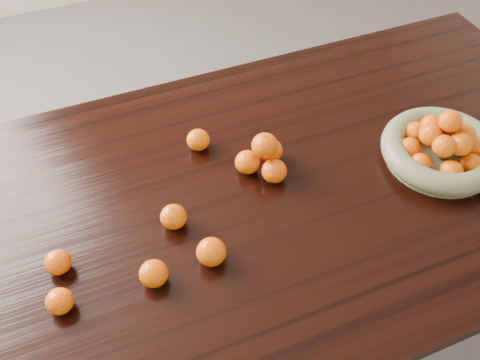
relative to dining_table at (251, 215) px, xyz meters
name	(u,v)px	position (x,y,z in m)	size (l,w,h in m)	color
ground	(248,335)	(0.00, 0.00, -0.66)	(5.00, 5.00, 0.00)	#4D4A49
dining_table	(251,215)	(0.00, 0.00, 0.00)	(2.00, 1.00, 0.75)	black
fruit_bowl	(442,148)	(0.49, -0.08, 0.13)	(0.30, 0.30, 0.15)	#707656
orange_pyramid	(264,157)	(0.06, 0.06, 0.13)	(0.13, 0.13, 0.11)	#DD6206
loose_orange_0	(174,217)	(-0.20, -0.02, 0.12)	(0.06, 0.06, 0.06)	#DD6206
loose_orange_1	(154,274)	(-0.29, -0.15, 0.12)	(0.06, 0.06, 0.06)	#DD6206
loose_orange_2	(211,252)	(-0.16, -0.15, 0.12)	(0.07, 0.07, 0.06)	#DD6206
loose_orange_3	(58,262)	(-0.47, -0.05, 0.12)	(0.06, 0.06, 0.05)	#DD6206
loose_orange_4	(60,301)	(-0.48, -0.14, 0.12)	(0.06, 0.06, 0.05)	#DD6206
loose_orange_5	(198,140)	(-0.07, 0.20, 0.12)	(0.06, 0.06, 0.06)	#DD6206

